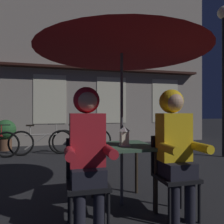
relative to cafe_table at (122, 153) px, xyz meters
The scene contains 13 objects.
ground_plane 0.64m from the cafe_table, ahead, with size 60.00×60.00×0.00m, color #232326.
cafe_table is the anchor object (origin of this frame).
patio_umbrella 1.42m from the cafe_table, ahead, with size 2.10×2.10×2.31m.
lantern 0.25m from the cafe_table, 90.61° to the right, with size 0.11×0.11×0.23m.
chair_left 0.62m from the cafe_table, 142.45° to the right, with size 0.40×0.40×0.87m.
chair_right 0.62m from the cafe_table, 37.55° to the right, with size 0.40×0.40×0.87m.
person_left_hooded 0.67m from the cafe_table, 138.43° to the right, with size 0.45×0.56×1.40m.
person_right_hooded 0.67m from the cafe_table, 41.57° to the right, with size 0.45×0.56×1.40m.
shopfront_building 5.93m from the cafe_table, 89.71° to the left, with size 10.00×0.93×6.20m.
street_lamp 4.45m from the cafe_table, 31.37° to the left, with size 0.32×0.32×3.88m.
bicycle_second 3.66m from the cafe_table, 109.64° to the left, with size 1.68×0.08×0.84m.
bicycle_third 3.51m from the cafe_table, 92.00° to the left, with size 1.68×0.08×0.84m.
potted_plant 4.99m from the cafe_table, 117.86° to the left, with size 0.60×0.60×0.92m.
Camera 1 is at (-0.75, -2.49, 1.14)m, focal length 33.69 mm.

